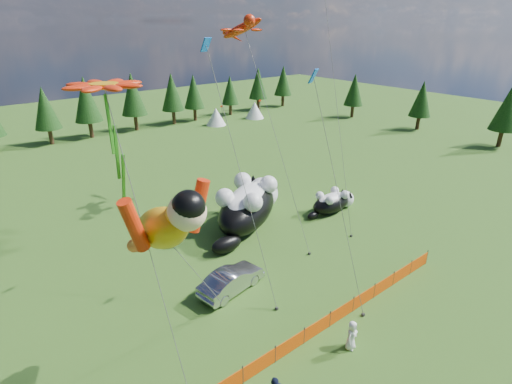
% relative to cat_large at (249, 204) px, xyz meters
% --- Properties ---
extents(ground, '(160.00, 160.00, 0.00)m').
position_rel_cat_large_xyz_m(ground, '(-5.10, -9.49, -1.83)').
color(ground, '#0F3509').
rests_on(ground, ground).
extents(safety_fence, '(22.06, 0.06, 1.10)m').
position_rel_cat_large_xyz_m(safety_fence, '(-5.10, -12.49, -1.33)').
color(safety_fence, '#262626').
rests_on(safety_fence, ground).
extents(tree_line, '(90.00, 4.00, 8.00)m').
position_rel_cat_large_xyz_m(tree_line, '(-5.10, 35.51, 2.17)').
color(tree_line, black).
rests_on(tree_line, ground).
extents(festival_tents, '(50.00, 3.20, 2.80)m').
position_rel_cat_large_xyz_m(festival_tents, '(5.90, 30.51, -0.43)').
color(festival_tents, white).
rests_on(festival_tents, ground).
extents(cat_large, '(9.64, 7.36, 3.86)m').
position_rel_cat_large_xyz_m(cat_large, '(0.00, 0.00, 0.00)').
color(cat_large, black).
rests_on(cat_large, ground).
extents(cat_small, '(5.49, 2.00, 1.98)m').
position_rel_cat_large_xyz_m(cat_small, '(7.23, -2.79, -0.89)').
color(cat_small, black).
rests_on(cat_small, ground).
extents(car, '(4.80, 2.39, 1.51)m').
position_rel_cat_large_xyz_m(car, '(-6.40, -6.42, -1.08)').
color(car, '#B6B6BB').
rests_on(car, ground).
extents(spectator_e, '(0.92, 0.73, 1.66)m').
position_rel_cat_large_xyz_m(spectator_e, '(-4.41, -14.20, -1.00)').
color(spectator_e, white).
rests_on(spectator_e, ground).
extents(superhero_kite, '(7.85, 7.02, 12.05)m').
position_rel_cat_large_xyz_m(superhero_kite, '(-12.78, -11.26, 6.81)').
color(superhero_kite, orange).
rests_on(superhero_kite, ground).
extents(gecko_kite, '(4.11, 13.21, 18.02)m').
position_rel_cat_large_xyz_m(gecko_kite, '(2.04, 3.43, 13.23)').
color(gecko_kite, red).
rests_on(gecko_kite, ground).
extents(flower_kite, '(3.09, 4.73, 13.77)m').
position_rel_cat_large_xyz_m(flower_kite, '(-13.34, -8.98, 11.53)').
color(flower_kite, red).
rests_on(flower_kite, ground).
extents(diamond_kite_a, '(1.73, 4.95, 15.48)m').
position_rel_cat_large_xyz_m(diamond_kite_a, '(-6.48, -5.18, 11.96)').
color(diamond_kite_a, blue).
rests_on(diamond_kite_a, ground).
extents(diamond_kite_c, '(1.74, 4.21, 13.99)m').
position_rel_cat_large_xyz_m(diamond_kite_c, '(-2.98, -9.43, 10.67)').
color(diamond_kite_c, blue).
rests_on(diamond_kite_c, ground).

